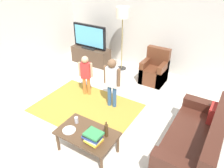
% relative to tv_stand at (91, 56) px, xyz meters
% --- Properties ---
extents(ground, '(7.80, 7.80, 0.00)m').
position_rel_tv_stand_xyz_m(ground, '(1.81, -2.30, -0.24)').
color(ground, beige).
extents(wall_back, '(6.00, 0.12, 2.70)m').
position_rel_tv_stand_xyz_m(wall_back, '(1.81, 0.70, 1.11)').
color(wall_back, silver).
rests_on(wall_back, ground).
extents(area_rug, '(2.20, 1.60, 0.01)m').
position_rel_tv_stand_xyz_m(area_rug, '(1.29, -1.96, -0.24)').
color(area_rug, '#B28C33').
rests_on(area_rug, ground).
extents(tv_stand, '(1.20, 0.44, 0.50)m').
position_rel_tv_stand_xyz_m(tv_stand, '(0.00, 0.00, 0.00)').
color(tv_stand, '#4C3828').
rests_on(tv_stand, ground).
extents(tv, '(1.10, 0.28, 0.71)m').
position_rel_tv_stand_xyz_m(tv, '(-0.00, -0.02, 0.60)').
color(tv, black).
rests_on(tv, tv_stand).
extents(couch, '(0.80, 1.80, 0.86)m').
position_rel_tv_stand_xyz_m(couch, '(3.68, -2.06, 0.05)').
color(couch, '#472319').
rests_on(couch, ground).
extents(armchair, '(0.60, 0.60, 0.90)m').
position_rel_tv_stand_xyz_m(armchair, '(2.11, -0.04, 0.05)').
color(armchair, brown).
rests_on(armchair, ground).
extents(floor_lamp, '(0.36, 0.36, 1.78)m').
position_rel_tv_stand_xyz_m(floor_lamp, '(1.00, 0.15, 1.30)').
color(floor_lamp, '#262626').
rests_on(floor_lamp, ground).
extents(child_near_tv, '(0.31, 0.19, 1.00)m').
position_rel_tv_stand_xyz_m(child_near_tv, '(0.97, -1.49, 0.36)').
color(child_near_tv, orange).
rests_on(child_near_tv, ground).
extents(child_center, '(0.38, 0.18, 1.15)m').
position_rel_tv_stand_xyz_m(child_center, '(1.74, -1.58, 0.44)').
color(child_center, '#33598C').
rests_on(child_center, ground).
extents(coffee_table, '(1.00, 0.60, 0.42)m').
position_rel_tv_stand_xyz_m(coffee_table, '(2.08, -2.92, 0.13)').
color(coffee_table, '#513823').
rests_on(coffee_table, ground).
extents(book_stack, '(0.30, 0.24, 0.20)m').
position_rel_tv_stand_xyz_m(book_stack, '(2.30, -3.04, 0.28)').
color(book_stack, orange).
rests_on(book_stack, coffee_table).
extents(bottle, '(0.06, 0.06, 0.29)m').
position_rel_tv_stand_xyz_m(bottle, '(2.40, -2.82, 0.30)').
color(bottle, '#4C3319').
rests_on(bottle, coffee_table).
extents(tv_remote, '(0.18, 0.08, 0.02)m').
position_rel_tv_stand_xyz_m(tv_remote, '(2.13, -2.80, 0.19)').
color(tv_remote, black).
rests_on(tv_remote, coffee_table).
extents(soda_can, '(0.07, 0.07, 0.12)m').
position_rel_tv_stand_xyz_m(soda_can, '(1.78, -2.82, 0.24)').
color(soda_can, silver).
rests_on(soda_can, coffee_table).
extents(plate, '(0.22, 0.22, 0.02)m').
position_rel_tv_stand_xyz_m(plate, '(1.80, -3.04, 0.18)').
color(plate, white).
rests_on(plate, coffee_table).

